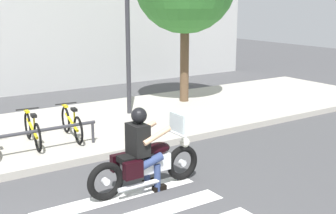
# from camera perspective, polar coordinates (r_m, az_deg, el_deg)

# --- Properties ---
(crosswalk_stripe_4) EXTENTS (2.80, 0.40, 0.01)m
(crosswalk_stripe_4) POSITION_cam_1_polar(r_m,az_deg,el_deg) (7.51, -6.42, -11.18)
(crosswalk_stripe_4) COLOR white
(crosswalk_stripe_4) RESTS_ON ground
(motorcycle) EXTENTS (2.14, 0.62, 1.22)m
(motorcycle) POSITION_cam_1_polar(r_m,az_deg,el_deg) (7.57, -2.73, -7.16)
(motorcycle) COLOR black
(motorcycle) RESTS_ON ground
(rider) EXTENTS (0.62, 0.53, 1.44)m
(rider) POSITION_cam_1_polar(r_m,az_deg,el_deg) (7.42, -3.29, -4.62)
(rider) COLOR black
(rider) RESTS_ON ground
(bicycle_3) EXTENTS (0.48, 1.59, 0.72)m
(bicycle_3) POSITION_cam_1_polar(r_m,az_deg,el_deg) (9.82, -16.81, -2.76)
(bicycle_3) COLOR black
(bicycle_3) RESTS_ON sidewalk
(bicycle_4) EXTENTS (0.48, 1.58, 0.73)m
(bicycle_4) POSITION_cam_1_polar(r_m,az_deg,el_deg) (10.08, -12.12, -2.04)
(bicycle_4) COLOR black
(bicycle_4) RESTS_ON sidewalk
(street_lamp) EXTENTS (0.28, 0.28, 4.18)m
(street_lamp) POSITION_cam_1_polar(r_m,az_deg,el_deg) (11.81, -5.14, 10.55)
(street_lamp) COLOR #2D2D33
(street_lamp) RESTS_ON ground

